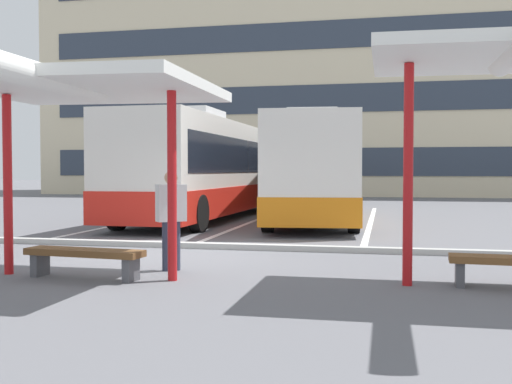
% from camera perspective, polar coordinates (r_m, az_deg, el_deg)
% --- Properties ---
extents(ground_plane, '(160.00, 160.00, 0.00)m').
position_cam_1_polar(ground_plane, '(11.78, -8.79, -6.01)').
color(ground_plane, slate).
extents(terminal_building, '(38.19, 11.36, 18.50)m').
position_cam_1_polar(terminal_building, '(43.98, 6.68, 10.21)').
color(terminal_building, beige).
rests_on(terminal_building, ground).
extents(coach_bus_0, '(2.81, 12.50, 3.58)m').
position_cam_1_polar(coach_bus_0, '(20.88, -4.50, 2.05)').
color(coach_bus_0, silver).
rests_on(coach_bus_0, ground).
extents(coach_bus_1, '(3.71, 12.00, 3.49)m').
position_cam_1_polar(coach_bus_1, '(20.31, 5.37, 1.95)').
color(coach_bus_1, silver).
rests_on(coach_bus_1, ground).
extents(lane_stripe_0, '(0.16, 14.00, 0.01)m').
position_cam_1_polar(lane_stripe_0, '(21.18, -9.80, -2.42)').
color(lane_stripe_0, white).
rests_on(lane_stripe_0, ground).
extents(lane_stripe_1, '(0.16, 14.00, 0.01)m').
position_cam_1_polar(lane_stripe_1, '(20.10, 0.08, -2.63)').
color(lane_stripe_1, white).
rests_on(lane_stripe_1, ground).
extents(lane_stripe_2, '(0.16, 14.00, 0.01)m').
position_cam_1_polar(lane_stripe_2, '(19.67, 10.74, -2.77)').
color(lane_stripe_2, white).
rests_on(lane_stripe_2, ground).
extents(waiting_shelter_1, '(3.74, 5.00, 3.07)m').
position_cam_1_polar(waiting_shelter_1, '(9.47, -16.47, 9.25)').
color(waiting_shelter_1, red).
rests_on(waiting_shelter_1, ground).
extents(bench_1, '(1.93, 0.61, 0.45)m').
position_cam_1_polar(bench_1, '(9.63, -15.85, -5.83)').
color(bench_1, brown).
rests_on(bench_1, ground).
extents(bench_2, '(1.52, 0.51, 0.45)m').
position_cam_1_polar(bench_2, '(9.18, 22.40, -6.36)').
color(bench_2, brown).
rests_on(bench_2, ground).
extents(platform_kerb, '(44.00, 0.24, 0.12)m').
position_cam_1_polar(platform_kerb, '(12.98, -6.75, -4.99)').
color(platform_kerb, '#ADADA8').
rests_on(platform_kerb, ground).
extents(waiting_passenger_2, '(0.51, 0.47, 1.64)m').
position_cam_1_polar(waiting_passenger_2, '(10.02, -7.99, -2.00)').
color(waiting_passenger_2, '#33384C').
rests_on(waiting_passenger_2, ground).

